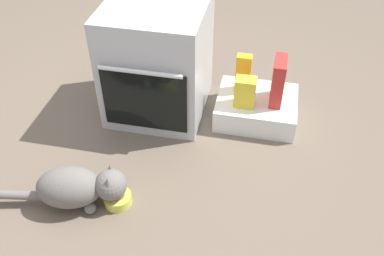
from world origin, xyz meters
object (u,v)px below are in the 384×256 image
(oven, at_px, (158,60))
(cat, at_px, (77,187))
(cereal_box, at_px, (278,81))
(juice_carton, at_px, (243,73))
(food_bowl, at_px, (118,198))
(snack_bag, at_px, (245,92))
(pantry_cabinet, at_px, (256,108))

(oven, xyz_separation_m, cat, (-0.18, -0.85, -0.22))
(cereal_box, bearing_deg, cat, -136.10)
(cereal_box, bearing_deg, juice_carton, 161.12)
(food_bowl, xyz_separation_m, snack_bag, (0.54, 0.75, 0.20))
(food_bowl, bearing_deg, cereal_box, 48.97)
(food_bowl, height_order, snack_bag, snack_bag)
(snack_bag, height_order, juice_carton, juice_carton)
(snack_bag, xyz_separation_m, juice_carton, (-0.03, 0.15, 0.03))
(oven, distance_m, cereal_box, 0.72)
(oven, bearing_deg, cat, -102.13)
(oven, relative_size, snack_bag, 3.83)
(pantry_cabinet, xyz_separation_m, cereal_box, (0.10, -0.00, 0.21))
(cat, xyz_separation_m, snack_bag, (0.72, 0.79, 0.11))
(food_bowl, bearing_deg, cat, -167.45)
(food_bowl, height_order, juice_carton, juice_carton)
(food_bowl, height_order, cereal_box, cereal_box)
(snack_bag, relative_size, cereal_box, 0.64)
(cat, relative_size, cereal_box, 2.42)
(cat, bearing_deg, cereal_box, 31.35)
(pantry_cabinet, xyz_separation_m, juice_carton, (-0.10, 0.07, 0.19))
(cat, bearing_deg, pantry_cabinet, 34.95)
(pantry_cabinet, relative_size, cat, 0.71)
(snack_bag, distance_m, juice_carton, 0.15)
(cat, distance_m, snack_bag, 1.07)
(pantry_cabinet, relative_size, snack_bag, 2.66)
(pantry_cabinet, xyz_separation_m, food_bowl, (-0.61, -0.82, -0.04))
(oven, xyz_separation_m, juice_carton, (0.51, 0.08, -0.08))
(cereal_box, bearing_deg, food_bowl, -131.03)
(pantry_cabinet, xyz_separation_m, snack_bag, (-0.07, -0.08, 0.16))
(food_bowl, height_order, cat, cat)
(snack_bag, bearing_deg, juice_carton, 101.39)
(juice_carton, bearing_deg, food_bowl, -119.60)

